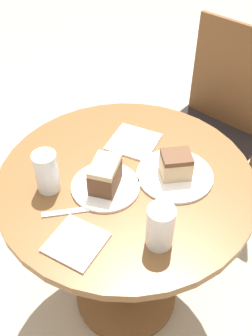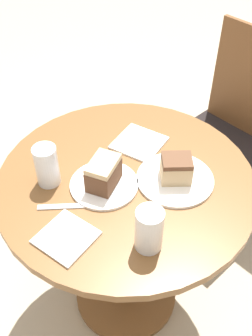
% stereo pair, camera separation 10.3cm
% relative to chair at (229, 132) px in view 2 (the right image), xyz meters
% --- Properties ---
extents(ground_plane, '(8.00, 8.00, 0.00)m').
position_rel_chair_xyz_m(ground_plane, '(-0.05, -0.75, -0.49)').
color(ground_plane, tan).
extents(table, '(0.84, 0.84, 0.76)m').
position_rel_chair_xyz_m(table, '(-0.05, -0.75, 0.07)').
color(table, brown).
rests_on(table, ground_plane).
extents(chair, '(0.52, 0.50, 0.95)m').
position_rel_chair_xyz_m(chair, '(0.00, 0.00, 0.00)').
color(chair, brown).
rests_on(chair, ground_plane).
extents(plate_near, '(0.22, 0.22, 0.01)m').
position_rel_chair_xyz_m(plate_near, '(-0.08, -0.83, 0.27)').
color(plate_near, white).
rests_on(plate_near, table).
extents(plate_far, '(0.25, 0.25, 0.01)m').
position_rel_chair_xyz_m(plate_far, '(0.09, -0.67, 0.27)').
color(plate_far, white).
rests_on(plate_far, table).
extents(cake_slice_near, '(0.10, 0.13, 0.09)m').
position_rel_chair_xyz_m(cake_slice_near, '(-0.08, -0.83, 0.32)').
color(cake_slice_near, brown).
rests_on(cake_slice_near, plate_near).
extents(cake_slice_far, '(0.12, 0.12, 0.08)m').
position_rel_chair_xyz_m(cake_slice_far, '(0.09, -0.67, 0.32)').
color(cake_slice_far, tan).
rests_on(cake_slice_far, plate_far).
extents(glass_lemonade, '(0.07, 0.07, 0.14)m').
position_rel_chair_xyz_m(glass_lemonade, '(-0.23, -0.92, 0.33)').
color(glass_lemonade, silver).
rests_on(glass_lemonade, table).
extents(glass_water, '(0.08, 0.08, 0.14)m').
position_rel_chair_xyz_m(glass_water, '(0.16, -0.93, 0.33)').
color(glass_water, silver).
rests_on(glass_water, table).
extents(napkin_stack, '(0.17, 0.17, 0.01)m').
position_rel_chair_xyz_m(napkin_stack, '(-0.11, -0.59, 0.27)').
color(napkin_stack, white).
rests_on(napkin_stack, table).
extents(fork, '(0.15, 0.13, 0.00)m').
position_rel_chair_xyz_m(fork, '(-0.11, -0.96, 0.27)').
color(fork, silver).
rests_on(fork, table).
extents(napkin_side, '(0.15, 0.15, 0.01)m').
position_rel_chair_xyz_m(napkin_side, '(-0.04, -1.05, 0.27)').
color(napkin_side, white).
rests_on(napkin_side, table).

